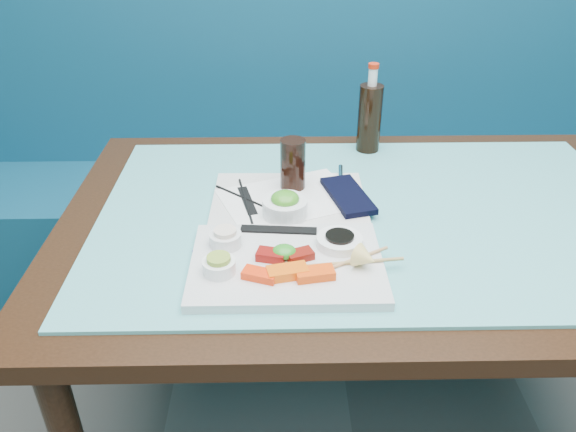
{
  "coord_description": "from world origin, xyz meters",
  "views": [
    {
      "loc": [
        -0.21,
        0.37,
        1.4
      ],
      "look_at": [
        -0.19,
        1.36,
        0.8
      ],
      "focal_mm": 35.0,
      "sensor_mm": 36.0,
      "label": 1
    }
  ],
  "objects_px": {
    "serving_tray": "(289,201)",
    "cola_glass": "(293,164)",
    "booth_bench": "(333,187)",
    "blue_napkin": "(239,262)",
    "sashimi_plate": "(287,264)",
    "seaweed_bowl": "(285,208)",
    "cola_bottle_body": "(370,118)",
    "dining_table": "(369,245)"
  },
  "relations": [
    {
      "from": "serving_tray",
      "to": "cola_glass",
      "type": "distance_m",
      "value": 0.09
    },
    {
      "from": "booth_bench",
      "to": "serving_tray",
      "type": "height_order",
      "value": "booth_bench"
    },
    {
      "from": "blue_napkin",
      "to": "sashimi_plate",
      "type": "bearing_deg",
      "value": -11.62
    },
    {
      "from": "sashimi_plate",
      "to": "seaweed_bowl",
      "type": "distance_m",
      "value": 0.18
    },
    {
      "from": "cola_glass",
      "to": "cola_bottle_body",
      "type": "relative_size",
      "value": 0.67
    },
    {
      "from": "dining_table",
      "to": "booth_bench",
      "type": "bearing_deg",
      "value": 90.0
    },
    {
      "from": "seaweed_bowl",
      "to": "cola_glass",
      "type": "relative_size",
      "value": 0.81
    },
    {
      "from": "booth_bench",
      "to": "sashimi_plate",
      "type": "xyz_separation_m",
      "value": [
        -0.2,
        -1.05,
        0.39
      ]
    },
    {
      "from": "booth_bench",
      "to": "cola_bottle_body",
      "type": "height_order",
      "value": "booth_bench"
    },
    {
      "from": "sashimi_plate",
      "to": "seaweed_bowl",
      "type": "relative_size",
      "value": 3.75
    },
    {
      "from": "booth_bench",
      "to": "dining_table",
      "type": "bearing_deg",
      "value": -90.0
    },
    {
      "from": "cola_bottle_body",
      "to": "blue_napkin",
      "type": "relative_size",
      "value": 1.25
    },
    {
      "from": "cola_bottle_body",
      "to": "seaweed_bowl",
      "type": "bearing_deg",
      "value": -121.92
    },
    {
      "from": "booth_bench",
      "to": "sashimi_plate",
      "type": "bearing_deg",
      "value": -100.56
    },
    {
      "from": "serving_tray",
      "to": "blue_napkin",
      "type": "bearing_deg",
      "value": -113.19
    },
    {
      "from": "dining_table",
      "to": "cola_bottle_body",
      "type": "height_order",
      "value": "cola_bottle_body"
    },
    {
      "from": "serving_tray",
      "to": "seaweed_bowl",
      "type": "bearing_deg",
      "value": -96.86
    },
    {
      "from": "sashimi_plate",
      "to": "serving_tray",
      "type": "xyz_separation_m",
      "value": [
        0.01,
        0.25,
        -0.0
      ]
    },
    {
      "from": "sashimi_plate",
      "to": "dining_table",
      "type": "bearing_deg",
      "value": 46.92
    },
    {
      "from": "dining_table",
      "to": "sashimi_plate",
      "type": "distance_m",
      "value": 0.3
    },
    {
      "from": "seaweed_bowl",
      "to": "sashimi_plate",
      "type": "bearing_deg",
      "value": -89.75
    },
    {
      "from": "seaweed_bowl",
      "to": "cola_bottle_body",
      "type": "xyz_separation_m",
      "value": [
        0.23,
        0.37,
        0.06
      ]
    },
    {
      "from": "sashimi_plate",
      "to": "serving_tray",
      "type": "distance_m",
      "value": 0.25
    },
    {
      "from": "booth_bench",
      "to": "seaweed_bowl",
      "type": "distance_m",
      "value": 0.99
    },
    {
      "from": "sashimi_plate",
      "to": "cola_glass",
      "type": "xyz_separation_m",
      "value": [
        0.02,
        0.3,
        0.06
      ]
    },
    {
      "from": "cola_glass",
      "to": "cola_bottle_body",
      "type": "distance_m",
      "value": 0.32
    },
    {
      "from": "booth_bench",
      "to": "blue_napkin",
      "type": "height_order",
      "value": "booth_bench"
    },
    {
      "from": "dining_table",
      "to": "cola_glass",
      "type": "distance_m",
      "value": 0.26
    },
    {
      "from": "cola_glass",
      "to": "blue_napkin",
      "type": "height_order",
      "value": "cola_glass"
    },
    {
      "from": "blue_napkin",
      "to": "seaweed_bowl",
      "type": "bearing_deg",
      "value": 59.33
    },
    {
      "from": "booth_bench",
      "to": "cola_glass",
      "type": "height_order",
      "value": "booth_bench"
    },
    {
      "from": "dining_table",
      "to": "blue_napkin",
      "type": "height_order",
      "value": "blue_napkin"
    },
    {
      "from": "dining_table",
      "to": "seaweed_bowl",
      "type": "xyz_separation_m",
      "value": [
        -0.2,
        -0.04,
        0.12
      ]
    },
    {
      "from": "dining_table",
      "to": "cola_bottle_body",
      "type": "xyz_separation_m",
      "value": [
        0.04,
        0.34,
        0.18
      ]
    },
    {
      "from": "serving_tray",
      "to": "booth_bench",
      "type": "bearing_deg",
      "value": 77.61
    },
    {
      "from": "blue_napkin",
      "to": "booth_bench",
      "type": "bearing_deg",
      "value": 74.34
    },
    {
      "from": "cola_bottle_body",
      "to": "sashimi_plate",
      "type": "bearing_deg",
      "value": -112.93
    },
    {
      "from": "dining_table",
      "to": "sashimi_plate",
      "type": "xyz_separation_m",
      "value": [
        -0.2,
        -0.21,
        0.1
      ]
    },
    {
      "from": "serving_tray",
      "to": "blue_napkin",
      "type": "relative_size",
      "value": 2.41
    },
    {
      "from": "booth_bench",
      "to": "sashimi_plate",
      "type": "relative_size",
      "value": 8.19
    },
    {
      "from": "serving_tray",
      "to": "blue_napkin",
      "type": "distance_m",
      "value": 0.25
    },
    {
      "from": "booth_bench",
      "to": "serving_tray",
      "type": "xyz_separation_m",
      "value": [
        -0.19,
        -0.8,
        0.39
      ]
    }
  ]
}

